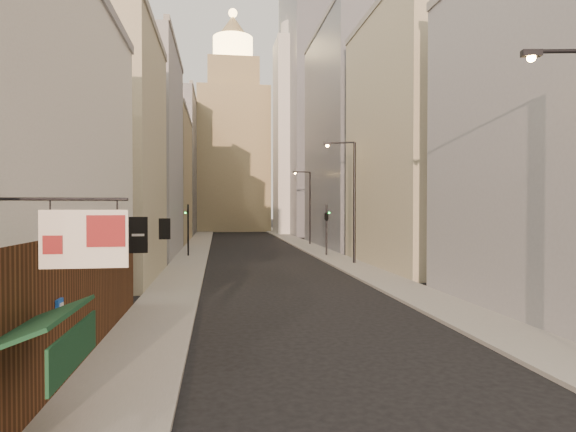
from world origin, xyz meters
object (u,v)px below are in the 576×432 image
object	(u,v)px
clock_tower	(233,144)
traffic_light_right	(327,216)
streetlamp_mid	(351,195)
white_tower	(298,129)
streetlamp_far	(308,203)
traffic_light_left	(188,221)

from	to	relation	value
clock_tower	traffic_light_right	xyz separation A→B (m)	(7.23, -53.60, -13.71)
clock_tower	streetlamp_mid	size ratio (longest dim) A/B	4.44
white_tower	streetlamp_mid	xyz separation A→B (m)	(-3.17, -46.07, -12.82)
streetlamp_far	white_tower	bearing A→B (deg)	68.20
streetlamp_mid	traffic_light_left	distance (m)	16.01
streetlamp_mid	traffic_light_right	size ratio (longest dim) A/B	2.02
traffic_light_left	clock_tower	bearing A→B (deg)	-72.73
white_tower	streetlamp_mid	bearing A→B (deg)	-93.94
streetlamp_mid	white_tower	bearing A→B (deg)	105.50
streetlamp_mid	traffic_light_left	size ratio (longest dim) A/B	2.02
traffic_light_right	traffic_light_left	bearing A→B (deg)	-3.20
clock_tower	traffic_light_left	bearing A→B (deg)	-96.41
streetlamp_mid	streetlamp_far	distance (m)	20.35
white_tower	traffic_light_right	distance (m)	42.40
clock_tower	traffic_light_right	distance (m)	55.79
clock_tower	white_tower	bearing A→B (deg)	-51.84
streetlamp_far	traffic_light_left	world-z (taller)	streetlamp_far
streetlamp_far	traffic_light_right	xyz separation A→B (m)	(-0.83, -13.86, -1.30)
streetlamp_far	traffic_light_left	xyz separation A→B (m)	(-13.90, -12.36, -1.78)
streetlamp_far	traffic_light_left	distance (m)	18.69
traffic_light_left	traffic_light_right	world-z (taller)	same
traffic_light_left	traffic_light_right	xyz separation A→B (m)	(13.08, -1.50, 0.48)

